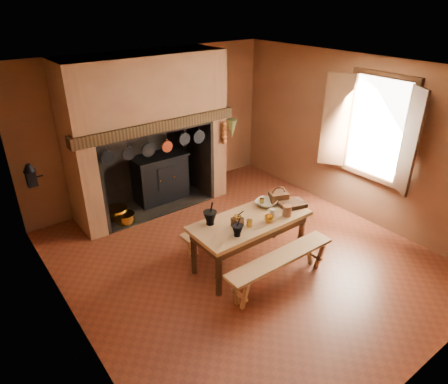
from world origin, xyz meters
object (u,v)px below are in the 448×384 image
coffee_grinder (237,221)px  wicker_basket (278,197)px  iron_range (160,177)px  work_table (250,226)px  bench_front (280,263)px  mixing_bowl (266,203)px

coffee_grinder → wicker_basket: 0.98m
iron_range → wicker_basket: (0.72, -2.47, 0.37)m
coffee_grinder → work_table: bearing=0.6°
work_table → bench_front: work_table is taller
iron_range → mixing_bowl: (0.48, -2.45, 0.32)m
bench_front → work_table: bearing=90.0°
work_table → coffee_grinder: size_ratio=8.58×
mixing_bowl → wicker_basket: (0.23, -0.02, 0.04)m
iron_range → work_table: iron_range is taller
work_table → wicker_basket: (0.69, 0.15, 0.21)m
work_table → mixing_bowl: bearing=20.2°
wicker_basket → coffee_grinder: bearing=-148.3°
work_table → bench_front: bearing=-90.0°
mixing_bowl → bench_front: bearing=-119.2°
wicker_basket → bench_front: bearing=-110.3°
iron_range → work_table: size_ratio=0.90×
iron_range → bench_front: (0.03, -3.26, -0.12)m
work_table → coffee_grinder: bearing=-171.7°
bench_front → mixing_bowl: size_ratio=5.44×
iron_range → wicker_basket: iron_range is taller
mixing_bowl → wicker_basket: size_ratio=1.00×
bench_front → coffee_grinder: bearing=114.2°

